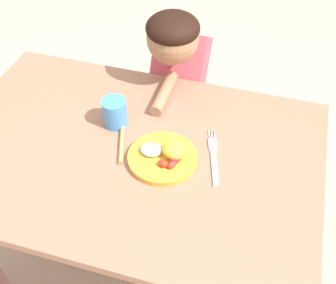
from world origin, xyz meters
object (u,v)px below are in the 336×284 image
at_px(fork, 214,157).
at_px(spoon, 122,132).
at_px(drinking_cup, 115,113).
at_px(person, 179,97).
at_px(plate, 164,156).

bearing_deg(fork, spoon, 70.46).
height_order(fork, drinking_cup, drinking_cup).
bearing_deg(drinking_cup, person, 73.09).
height_order(plate, person, person).
xyz_separation_m(fork, person, (-0.23, 0.44, -0.16)).
bearing_deg(spoon, fork, -112.20).
bearing_deg(person, fork, 117.37).
xyz_separation_m(fork, drinking_cup, (-0.34, 0.06, 0.04)).
height_order(plate, drinking_cup, drinking_cup).
relative_size(fork, spoon, 1.05).
height_order(fork, spoon, spoon).
bearing_deg(fork, plate, 94.30).
distance_m(fork, drinking_cup, 0.35).
distance_m(fork, person, 0.52).
bearing_deg(spoon, drinking_cup, 25.13).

